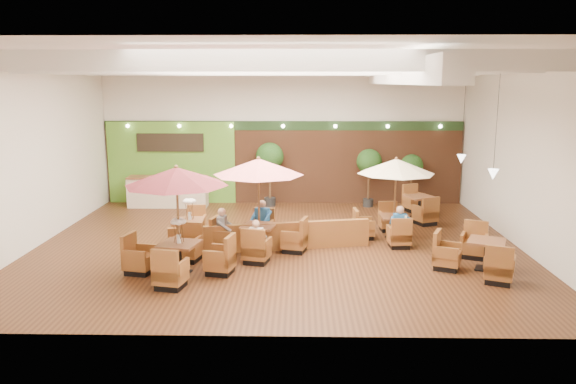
{
  "coord_description": "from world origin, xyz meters",
  "views": [
    {
      "loc": [
        0.65,
        -15.85,
        4.72
      ],
      "look_at": [
        0.3,
        0.5,
        1.5
      ],
      "focal_mm": 35.0,
      "sensor_mm": 36.0,
      "label": 1
    }
  ],
  "objects_px": {
    "booth_divider": "(271,237)",
    "diner_4": "(400,222)",
    "table_0": "(177,201)",
    "diner_1": "(262,217)",
    "diner_3": "(400,222)",
    "service_counter": "(168,192)",
    "table_1": "(259,188)",
    "table_3": "(190,227)",
    "topiary_0": "(270,159)",
    "table_5": "(419,207)",
    "diner_0": "(256,236)",
    "table_4": "(474,256)",
    "topiary_1": "(369,164)",
    "table_2": "(394,180)",
    "diner_2": "(224,225)",
    "topiary_2": "(411,168)"
  },
  "relations": [
    {
      "from": "service_counter",
      "to": "table_5",
      "type": "bearing_deg",
      "value": -9.52
    },
    {
      "from": "diner_4",
      "to": "diner_0",
      "type": "bearing_deg",
      "value": -154.04
    },
    {
      "from": "booth_divider",
      "to": "diner_4",
      "type": "xyz_separation_m",
      "value": [
        3.68,
        0.36,
        0.35
      ]
    },
    {
      "from": "table_3",
      "to": "table_4",
      "type": "relative_size",
      "value": 0.86
    },
    {
      "from": "service_counter",
      "to": "diner_0",
      "type": "distance_m",
      "value": 7.79
    },
    {
      "from": "diner_3",
      "to": "diner_1",
      "type": "bearing_deg",
      "value": 176.44
    },
    {
      "from": "service_counter",
      "to": "topiary_0",
      "type": "distance_m",
      "value": 4.1
    },
    {
      "from": "service_counter",
      "to": "topiary_0",
      "type": "bearing_deg",
      "value": 2.93
    },
    {
      "from": "topiary_1",
      "to": "table_1",
      "type": "bearing_deg",
      "value": -122.37
    },
    {
      "from": "booth_divider",
      "to": "table_3",
      "type": "distance_m",
      "value": 2.56
    },
    {
      "from": "topiary_0",
      "to": "topiary_1",
      "type": "relative_size",
      "value": 1.1
    },
    {
      "from": "diner_3",
      "to": "table_0",
      "type": "bearing_deg",
      "value": -154.51
    },
    {
      "from": "booth_divider",
      "to": "diner_1",
      "type": "xyz_separation_m",
      "value": [
        -0.33,
        0.85,
        0.37
      ]
    },
    {
      "from": "table_1",
      "to": "table_5",
      "type": "distance_m",
      "value": 6.96
    },
    {
      "from": "table_5",
      "to": "diner_4",
      "type": "relative_size",
      "value": 3.69
    },
    {
      "from": "table_1",
      "to": "table_3",
      "type": "bearing_deg",
      "value": 171.1
    },
    {
      "from": "booth_divider",
      "to": "topiary_0",
      "type": "height_order",
      "value": "topiary_0"
    },
    {
      "from": "table_1",
      "to": "table_2",
      "type": "height_order",
      "value": "table_1"
    },
    {
      "from": "table_5",
      "to": "diner_0",
      "type": "xyz_separation_m",
      "value": [
        -5.36,
        -5.18,
        0.35
      ]
    },
    {
      "from": "table_0",
      "to": "table_5",
      "type": "relative_size",
      "value": 0.99
    },
    {
      "from": "table_4",
      "to": "table_2",
      "type": "bearing_deg",
      "value": 143.62
    },
    {
      "from": "topiary_0",
      "to": "topiary_1",
      "type": "xyz_separation_m",
      "value": [
        3.78,
        0.0,
        -0.17
      ]
    },
    {
      "from": "table_0",
      "to": "diner_4",
      "type": "height_order",
      "value": "table_0"
    },
    {
      "from": "table_5",
      "to": "diner_3",
      "type": "distance_m",
      "value": 3.94
    },
    {
      "from": "table_4",
      "to": "topiary_1",
      "type": "distance_m",
      "value": 7.67
    },
    {
      "from": "topiary_0",
      "to": "diner_3",
      "type": "bearing_deg",
      "value": -53.5
    },
    {
      "from": "booth_divider",
      "to": "topiary_0",
      "type": "relative_size",
      "value": 2.34
    },
    {
      "from": "topiary_2",
      "to": "table_1",
      "type": "bearing_deg",
      "value": -132.14
    },
    {
      "from": "table_4",
      "to": "diner_3",
      "type": "distance_m",
      "value": 2.5
    },
    {
      "from": "diner_1",
      "to": "diner_3",
      "type": "relative_size",
      "value": 1.03
    },
    {
      "from": "table_1",
      "to": "topiary_0",
      "type": "xyz_separation_m",
      "value": [
        -0.01,
        5.94,
        -0.01
      ]
    },
    {
      "from": "table_3",
      "to": "diner_1",
      "type": "xyz_separation_m",
      "value": [
        2.12,
        0.12,
        0.27
      ]
    },
    {
      "from": "diner_3",
      "to": "diner_4",
      "type": "distance_m",
      "value": 0.01
    },
    {
      "from": "topiary_2",
      "to": "diner_2",
      "type": "xyz_separation_m",
      "value": [
        -6.37,
        -5.94,
        -0.75
      ]
    },
    {
      "from": "topiary_0",
      "to": "table_0",
      "type": "bearing_deg",
      "value": -103.25
    },
    {
      "from": "diner_3",
      "to": "table_2",
      "type": "bearing_deg",
      "value": 97.07
    },
    {
      "from": "table_5",
      "to": "diner_0",
      "type": "distance_m",
      "value": 7.46
    },
    {
      "from": "service_counter",
      "to": "table_1",
      "type": "xyz_separation_m",
      "value": [
        3.91,
        -5.74,
        1.26
      ]
    },
    {
      "from": "booth_divider",
      "to": "table_3",
      "type": "height_order",
      "value": "table_3"
    },
    {
      "from": "diner_2",
      "to": "diner_4",
      "type": "relative_size",
      "value": 1.05
    },
    {
      "from": "table_0",
      "to": "topiary_2",
      "type": "height_order",
      "value": "table_0"
    },
    {
      "from": "topiary_2",
      "to": "diner_1",
      "type": "relative_size",
      "value": 2.49
    },
    {
      "from": "table_0",
      "to": "table_5",
      "type": "distance_m",
      "value": 9.54
    },
    {
      "from": "topiary_1",
      "to": "diner_0",
      "type": "height_order",
      "value": "topiary_1"
    },
    {
      "from": "table_2",
      "to": "table_3",
      "type": "relative_size",
      "value": 1.04
    },
    {
      "from": "topiary_1",
      "to": "diner_2",
      "type": "bearing_deg",
      "value": -128.69
    },
    {
      "from": "service_counter",
      "to": "topiary_0",
      "type": "relative_size",
      "value": 1.22
    },
    {
      "from": "table_0",
      "to": "topiary_1",
      "type": "height_order",
      "value": "table_0"
    },
    {
      "from": "topiary_0",
      "to": "diner_2",
      "type": "distance_m",
      "value": 6.12
    },
    {
      "from": "booth_divider",
      "to": "diner_4",
      "type": "bearing_deg",
      "value": -6.44
    }
  ]
}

